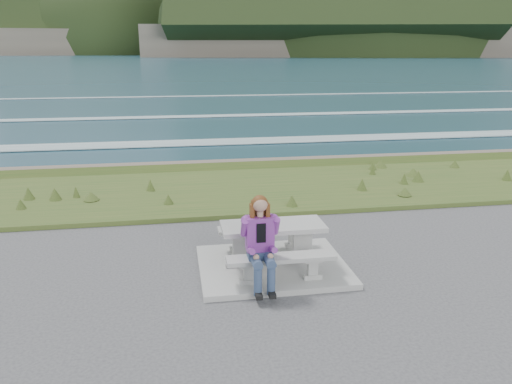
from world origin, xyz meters
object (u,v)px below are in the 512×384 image
at_px(picnic_table, 273,233).
at_px(seated_woman, 261,255).
at_px(bench_landward, 281,262).
at_px(bench_seaward, 265,232).

height_order(picnic_table, seated_woman, seated_woman).
relative_size(picnic_table, seated_woman, 1.21).
height_order(bench_landward, seated_woman, seated_woman).
relative_size(picnic_table, bench_landward, 1.00).
distance_m(picnic_table, bench_landward, 0.74).
bearing_deg(bench_seaward, bench_landward, -90.00).
bearing_deg(seated_woman, bench_seaward, 77.19).
height_order(bench_landward, bench_seaward, same).
xyz_separation_m(picnic_table, seated_woman, (-0.35, -0.84, -0.03)).
relative_size(bench_landward, seated_woman, 1.21).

